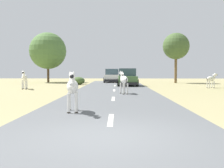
% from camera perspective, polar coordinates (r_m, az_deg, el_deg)
% --- Properties ---
extents(ground_plane, '(90.00, 90.00, 0.00)m').
position_cam_1_polar(ground_plane, '(6.22, -0.95, -11.80)').
color(ground_plane, '#998E60').
extents(road, '(6.00, 64.00, 0.05)m').
position_cam_1_polar(road, '(6.21, -0.70, -11.58)').
color(road, '#56595B').
rests_on(road, ground_plane).
extents(lane_markings, '(0.16, 56.00, 0.01)m').
position_cam_1_polar(lane_markings, '(5.24, -1.04, -14.03)').
color(lane_markings, silver).
rests_on(lane_markings, road).
extents(zebra_0, '(0.57, 1.63, 1.54)m').
position_cam_1_polar(zebra_0, '(9.66, -8.67, -0.72)').
color(zebra_0, silver).
rests_on(zebra_0, road).
extents(zebra_1, '(0.67, 1.59, 1.53)m').
position_cam_1_polar(zebra_1, '(17.11, 2.57, 0.90)').
color(zebra_1, silver).
rests_on(zebra_1, road).
extents(zebra_2, '(0.68, 1.69, 1.61)m').
position_cam_1_polar(zebra_2, '(23.23, -18.70, 1.30)').
color(zebra_2, silver).
rests_on(zebra_2, ground_plane).
extents(zebra_3, '(1.32, 0.92, 1.37)m').
position_cam_1_polar(zebra_3, '(25.28, 20.99, 1.05)').
color(zebra_3, silver).
rests_on(zebra_3, ground_plane).
extents(car_0, '(2.16, 4.41, 1.74)m').
position_cam_1_polar(car_0, '(34.04, 0.05, 1.76)').
color(car_0, white).
rests_on(car_0, road).
extents(car_1, '(2.04, 4.35, 1.74)m').
position_cam_1_polar(car_1, '(26.34, 3.38, 1.39)').
color(car_1, '#476B38').
rests_on(car_1, road).
extents(tree_0, '(3.32, 3.32, 6.31)m').
position_cam_1_polar(tree_0, '(33.97, 13.89, 8.04)').
color(tree_0, brown).
rests_on(tree_0, ground_plane).
extents(tree_1, '(4.85, 4.85, 6.62)m').
position_cam_1_polar(tree_1, '(35.79, -13.91, 7.09)').
color(tree_1, '#4C3823').
rests_on(tree_1, ground_plane).
extents(bush_0, '(1.44, 1.29, 0.86)m').
position_cam_1_polar(bush_0, '(29.18, -7.40, 0.71)').
color(bush_0, '#425B2D').
rests_on(bush_0, ground_plane).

